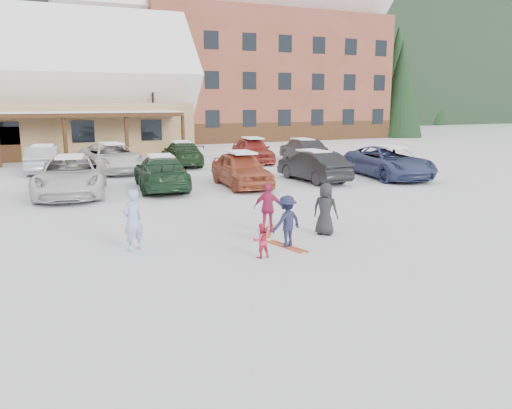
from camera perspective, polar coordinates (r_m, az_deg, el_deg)
name	(u,v)px	position (r m, az deg, el deg)	size (l,w,h in m)	color
ground	(261,251)	(12.69, 0.53, -5.38)	(160.00, 160.00, 0.00)	white
forested_hillside	(62,10)	(97.42, -21.33, 20.01)	(300.00, 70.00, 38.00)	black
alpine_hotel	(239,52)	(52.92, -1.92, 17.06)	(31.48, 14.01, 21.48)	brown
lamp_post	(153,105)	(36.28, -11.67, 11.05)	(0.50, 0.25, 6.08)	black
conifer_1	(402,76)	(55.50, 16.30, 13.91)	(4.84, 4.84, 11.22)	black
conifer_3	(147,88)	(56.18, -12.30, 12.90)	(3.96, 3.96, 9.18)	black
conifer_4	(357,79)	(69.13, 11.42, 13.86)	(5.06, 5.06, 11.73)	black
adult_skier	(133,220)	(12.94, -13.90, -1.74)	(0.58, 0.38, 1.59)	#95A6D8
toddler_red	(261,240)	(12.08, 0.58, -4.14)	(0.42, 0.33, 0.86)	#CA2843
child_navy	(287,221)	(12.91, 3.53, -1.95)	(0.88, 0.51, 1.37)	#1A1D3B
skis_child_navy	(286,246)	(13.09, 3.50, -4.79)	(0.20, 1.40, 0.03)	#C0491B
child_magenta	(268,208)	(14.35, 1.41, -0.40)	(0.84, 0.35, 1.43)	#B42354
skis_child_magenta	(268,232)	(14.52, 1.39, -3.11)	(0.20, 1.40, 0.03)	#C0491B
bystander_dark	(325,209)	(14.22, 7.93, -0.52)	(0.73, 0.47, 1.49)	black
parked_car_2	(71,176)	(21.47, -20.35, 3.11)	(2.60, 5.64, 1.57)	silver
parked_car_3	(161,173)	(21.79, -10.79, 3.60)	(2.03, 5.00, 1.45)	#1A3620
parked_car_4	(241,169)	(22.18, -1.70, 4.05)	(1.81, 4.49, 1.53)	#AF5031
parked_car_5	(313,166)	(23.81, 6.57, 4.39)	(1.52, 4.36, 1.44)	black
parked_car_6	(389,162)	(25.64, 14.96, 4.71)	(2.55, 5.53, 1.54)	navy
parked_car_9	(44,159)	(28.73, -23.09, 4.79)	(1.53, 4.38, 1.44)	#A4A5A9
parked_car_10	(112,158)	(27.83, -16.14, 5.17)	(2.54, 5.51, 1.53)	silver
parked_car_11	(182,154)	(29.67, -8.47, 5.76)	(1.97, 4.85, 1.41)	#193118
parked_car_12	(253,150)	(30.76, -0.36, 6.21)	(1.81, 4.49, 1.53)	#A2332B
parked_car_13	(302,150)	(31.73, 5.33, 6.21)	(1.47, 4.22, 1.39)	black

